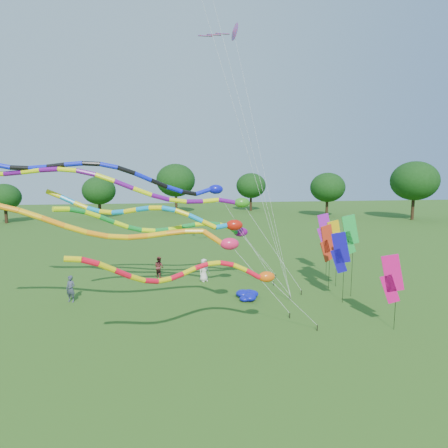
{
  "coord_description": "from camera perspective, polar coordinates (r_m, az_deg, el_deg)",
  "views": [
    {
      "loc": [
        -4.75,
        -16.53,
        7.68
      ],
      "look_at": [
        -1.5,
        4.19,
        4.8
      ],
      "focal_mm": 30.0,
      "sensor_mm": 36.0,
      "label": 1
    }
  ],
  "objects": [
    {
      "name": "person_b",
      "position": [
        24.44,
        -22.33,
        -9.13
      ],
      "size": [
        0.69,
        0.59,
        1.61
      ],
      "primitive_type": "imported",
      "rotation": [
        0.0,
        0.0,
        -0.42
      ],
      "color": "#3A3F52",
      "rests_on": "ground"
    },
    {
      "name": "person_a",
      "position": [
        26.82,
        -3.07,
        -7.02
      ],
      "size": [
        0.95,
        0.86,
        1.64
      ],
      "primitive_type": "imported",
      "rotation": [
        0.0,
        0.0,
        0.54
      ],
      "color": "silver",
      "rests_on": "ground"
    },
    {
      "name": "banner_pole_blue_a",
      "position": [
        23.08,
        17.28,
        -4.18
      ],
      "size": [
        1.09,
        0.55,
        4.28
      ],
      "rotation": [
        0.0,
        0.0,
        -0.43
      ],
      "color": "black",
      "rests_on": "ground"
    },
    {
      "name": "tube_kite_green",
      "position": [
        23.34,
        -6.17,
        -0.36
      ],
      "size": [
        13.42,
        5.44,
        6.53
      ],
      "rotation": [
        0.0,
        0.0,
        0.38
      ],
      "color": "black",
      "rests_on": "ground"
    },
    {
      "name": "banner_pole_magenta_a",
      "position": [
        20.09,
        24.18,
        -7.64
      ],
      "size": [
        1.12,
        0.46,
        3.82
      ],
      "rotation": [
        0.0,
        0.0,
        -0.34
      ],
      "color": "black",
      "rests_on": "ground"
    },
    {
      "name": "tube_kite_cyan",
      "position": [
        22.21,
        -8.65,
        1.32
      ],
      "size": [
        14.08,
        2.49,
        7.17
      ],
      "rotation": [
        0.0,
        0.0,
        -0.13
      ],
      "color": "black",
      "rests_on": "ground"
    },
    {
      "name": "blue_nylon_heap",
      "position": [
        23.47,
        3.1,
        -10.7
      ],
      "size": [
        1.41,
        1.26,
        0.54
      ],
      "color": "#0D13AB",
      "rests_on": "ground"
    },
    {
      "name": "tube_kite_orange",
      "position": [
        18.89,
        -14.68,
        -0.85
      ],
      "size": [
        16.48,
        1.1,
        7.06
      ],
      "rotation": [
        0.0,
        0.0,
        -0.04
      ],
      "color": "black",
      "rests_on": "ground"
    },
    {
      "name": "banner_pole_violet",
      "position": [
        28.94,
        15.04,
        -0.87
      ],
      "size": [
        1.15,
        0.34,
        4.71
      ],
      "rotation": [
        0.0,
        0.0,
        -0.23
      ],
      "color": "black",
      "rests_on": "ground"
    },
    {
      "name": "tube_kite_red",
      "position": [
        15.86,
        -3.23,
        -7.41
      ],
      "size": [
        10.63,
        3.13,
        5.28
      ],
      "rotation": [
        0.0,
        0.0,
        0.23
      ],
      "color": "black",
      "rests_on": "ground"
    },
    {
      "name": "ground",
      "position": [
        18.83,
        6.78,
        -16.31
      ],
      "size": [
        160.0,
        160.0,
        0.0
      ],
      "primitive_type": "plane",
      "color": "#265A17",
      "rests_on": "ground"
    },
    {
      "name": "tube_kite_purple",
      "position": [
        21.97,
        -11.44,
        5.13
      ],
      "size": [
        17.76,
        1.12,
        8.67
      ],
      "rotation": [
        0.0,
        0.0,
        -0.02
      ],
      "color": "black",
      "rests_on": "ground"
    },
    {
      "name": "person_c",
      "position": [
        28.17,
        -9.87,
        -6.47
      ],
      "size": [
        0.95,
        0.96,
        1.56
      ],
      "primitive_type": "imported",
      "rotation": [
        0.0,
        0.0,
        2.28
      ],
      "color": "maroon",
      "rests_on": "ground"
    },
    {
      "name": "tube_kite_blue",
      "position": [
        22.61,
        -13.76,
        6.79
      ],
      "size": [
        17.04,
        2.29,
        9.12
      ],
      "rotation": [
        0.0,
        0.0,
        0.15
      ],
      "color": "black",
      "rests_on": "ground"
    },
    {
      "name": "banner_pole_red",
      "position": [
        25.26,
        15.45,
        -2.84
      ],
      "size": [
        1.14,
        0.37,
        4.39
      ],
      "rotation": [
        0.0,
        0.0,
        0.25
      ],
      "color": "black",
      "rests_on": "ground"
    },
    {
      "name": "banner_pole_green",
      "position": [
        24.23,
        18.6,
        -1.56
      ],
      "size": [
        1.16,
        0.22,
        5.17
      ],
      "rotation": [
        0.0,
        0.0,
        -0.12
      ],
      "color": "black",
      "rests_on": "ground"
    },
    {
      "name": "banner_pole_orange",
      "position": [
        26.05,
        16.43,
        -2.13
      ],
      "size": [
        1.16,
        0.11,
        4.58
      ],
      "rotation": [
        0.0,
        0.0,
        0.03
      ],
      "color": "black",
      "rests_on": "ground"
    },
    {
      "name": "delta_kite_high_c",
      "position": [
        26.24,
        1.47,
        27.23
      ],
      "size": [
        5.09,
        4.48,
        17.08
      ],
      "rotation": [
        0.0,
        0.0,
        0.18
      ],
      "color": "black",
      "rests_on": "ground"
    },
    {
      "name": "tree_ring",
      "position": [
        18.47,
        -8.36,
        1.08
      ],
      "size": [
        119.57,
        117.51,
        9.55
      ],
      "color": "#382314",
      "rests_on": "ground"
    }
  ]
}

